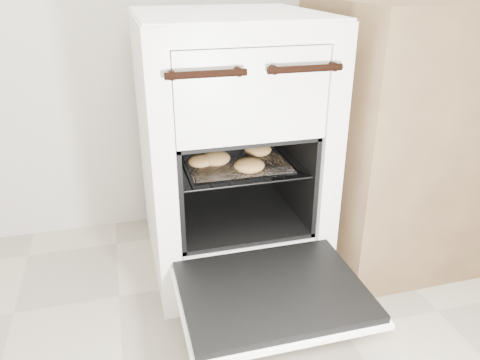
# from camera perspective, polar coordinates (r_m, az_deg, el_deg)

# --- Properties ---
(stove) EXTENTS (0.58, 0.65, 0.89)m
(stove) POSITION_cam_1_polar(r_m,az_deg,el_deg) (1.64, -1.28, 3.50)
(stove) COLOR white
(stove) RESTS_ON ground
(oven_door) EXTENTS (0.52, 0.41, 0.04)m
(oven_door) POSITION_cam_1_polar(r_m,az_deg,el_deg) (1.34, 3.96, -13.52)
(oven_door) COLOR black
(oven_door) RESTS_ON stove
(oven_rack) EXTENTS (0.42, 0.41, 0.01)m
(oven_rack) POSITION_cam_1_polar(r_m,az_deg,el_deg) (1.58, -0.73, 2.30)
(oven_rack) COLOR black
(oven_rack) RESTS_ON stove
(foil_sheet) EXTENTS (0.33, 0.29, 0.01)m
(foil_sheet) POSITION_cam_1_polar(r_m,az_deg,el_deg) (1.56, -0.55, 2.24)
(foil_sheet) COLOR white
(foil_sheet) RESTS_ON oven_rack
(baked_rolls) EXTENTS (0.32, 0.24, 0.04)m
(baked_rolls) POSITION_cam_1_polar(r_m,az_deg,el_deg) (1.53, -0.85, 2.68)
(baked_rolls) COLOR #B48548
(baked_rolls) RESTS_ON foil_sheet
(counter) EXTENTS (0.93, 0.63, 0.93)m
(counter) POSITION_cam_1_polar(r_m,az_deg,el_deg) (1.92, 23.12, 5.68)
(counter) COLOR brown
(counter) RESTS_ON ground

